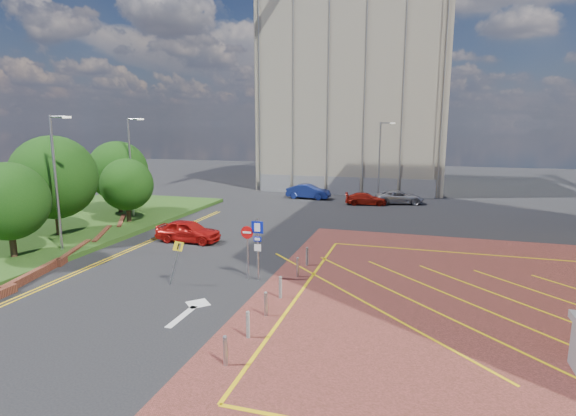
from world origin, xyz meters
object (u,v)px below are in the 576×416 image
at_px(lamp_left_far, 131,163).
at_px(lamp_back, 380,158).
at_px(tree_d, 118,171).
at_px(warning_sign, 176,257).
at_px(lamp_left_near, 56,178).
at_px(car_red_back, 366,199).
at_px(car_red_left, 188,231).
at_px(tree_a, 8,201).
at_px(car_blue_back, 308,192).
at_px(tree_b, 54,178).
at_px(car_silver_back, 399,197).
at_px(sign_cluster, 254,242).
at_px(tree_c, 127,185).

xyz_separation_m(lamp_left_far, lamp_back, (18.50, 16.00, -0.30)).
height_order(tree_d, lamp_left_far, lamp_left_far).
bearing_deg(warning_sign, lamp_left_near, 163.15).
height_order(tree_d, warning_sign, tree_d).
bearing_deg(car_red_back, car_red_left, 141.63).
relative_size(lamp_left_near, lamp_left_far, 1.00).
xyz_separation_m(tree_a, lamp_left_near, (1.58, 2.00, 1.16)).
bearing_deg(warning_sign, car_blue_back, 90.22).
relative_size(tree_a, tree_b, 0.80).
xyz_separation_m(lamp_left_near, lamp_left_far, (-2.00, 10.00, 0.00)).
distance_m(lamp_left_near, car_red_back, 27.53).
relative_size(car_red_back, car_silver_back, 0.86).
bearing_deg(car_red_back, lamp_left_far, 115.74).
xyz_separation_m(tree_a, warning_sign, (11.00, -0.85, -2.07)).
xyz_separation_m(lamp_left_near, lamp_back, (16.50, 26.00, -0.30)).
bearing_deg(lamp_left_near, car_red_back, 55.09).
relative_size(lamp_back, car_silver_back, 1.72).
distance_m(lamp_left_far, warning_sign, 17.49).
relative_size(sign_cluster, warning_sign, 1.43).
bearing_deg(lamp_left_far, car_silver_back, 33.75).
relative_size(sign_cluster, car_silver_back, 0.69).
bearing_deg(lamp_back, car_red_back, -104.02).
xyz_separation_m(tree_c, warning_sign, (10.50, -10.85, -1.76)).
relative_size(tree_d, warning_sign, 2.71).
height_order(lamp_left_near, car_red_left, lamp_left_near).
height_order(tree_b, lamp_left_far, lamp_left_far).
height_order(tree_c, car_blue_back, tree_c).
relative_size(car_red_left, car_blue_back, 0.95).
relative_size(warning_sign, car_red_back, 0.56).
distance_m(tree_d, lamp_back, 25.47).
relative_size(tree_b, lamp_left_near, 0.84).
xyz_separation_m(tree_d, lamp_left_far, (2.08, -1.00, 0.79)).
xyz_separation_m(tree_b, sign_cluster, (15.80, -4.02, -2.28)).
bearing_deg(lamp_back, sign_cluster, -97.97).
distance_m(lamp_left_far, car_blue_back, 18.62).
bearing_deg(tree_c, car_red_left, -24.91).
height_order(lamp_left_far, lamp_back, lamp_left_far).
distance_m(lamp_back, car_silver_back, 4.83).
xyz_separation_m(sign_cluster, car_blue_back, (-3.40, 25.28, -1.20)).
bearing_deg(lamp_left_near, lamp_left_far, 101.31).
relative_size(car_blue_back, car_silver_back, 0.98).
height_order(tree_c, sign_cluster, tree_c).
xyz_separation_m(car_red_back, car_silver_back, (3.12, 1.51, 0.07)).
distance_m(lamp_left_near, lamp_back, 30.80).
bearing_deg(car_red_back, lamp_left_near, 135.79).
distance_m(tree_b, car_red_left, 9.74).
distance_m(car_blue_back, car_silver_back, 9.40).
height_order(tree_a, lamp_back, lamp_back).
bearing_deg(lamp_back, warning_sign, -103.79).
bearing_deg(sign_cluster, tree_c, 146.84).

